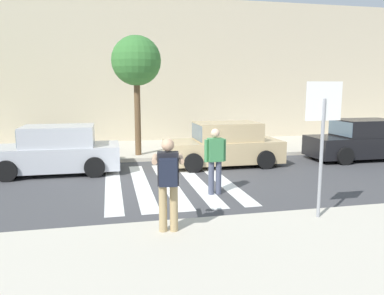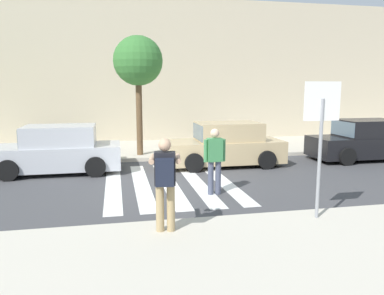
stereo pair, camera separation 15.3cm
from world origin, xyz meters
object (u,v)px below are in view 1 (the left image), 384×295
Objects in this scene: photographer_with_backpack at (168,177)px; pedestrian_crossing at (215,158)px; street_tree_center at (136,62)px; parked_car_tan at (224,145)px; stop_sign at (323,120)px; parked_car_black at (362,141)px; parked_car_silver at (56,151)px.

photographer_with_backpack is 1.00× the size of pedestrian_crossing.
pedestrian_crossing is at bearing -74.24° from street_tree_center.
photographer_with_backpack is at bearing -115.87° from parked_car_tan.
stop_sign is 0.67× the size of parked_car_black.
parked_car_silver is 1.00× the size of parked_car_tan.
photographer_with_backpack is at bearing -90.54° from street_tree_center.
stop_sign is 8.22m from parked_car_black.
street_tree_center is (-8.49, 2.06, 3.00)m from parked_car_black.
photographer_with_backpack is 0.42× the size of parked_car_black.
parked_car_tan is at bearing 0.00° from parked_car_silver.
stop_sign reaches higher than pedestrian_crossing.
stop_sign is at bearing -45.68° from parked_car_silver.
parked_car_silver is at bearing 134.32° from stop_sign.
stop_sign is at bearing 2.42° from photographer_with_backpack.
parked_car_silver is at bearing -143.76° from street_tree_center.
parked_car_tan is 0.89× the size of street_tree_center.
photographer_with_backpack is 6.71m from parked_car_silver.
street_tree_center is (-1.56, 5.52, 2.75)m from pedestrian_crossing.
stop_sign is 0.60× the size of street_tree_center.
street_tree_center is at bearing 105.76° from pedestrian_crossing.
street_tree_center is at bearing 89.46° from photographer_with_backpack.
street_tree_center is (2.80, 2.06, 3.00)m from parked_car_silver.
stop_sign is 0.67× the size of parked_car_tan.
parked_car_tan is 1.00× the size of parked_car_black.
parked_car_silver is 1.00× the size of parked_car_black.
pedestrian_crossing is 6.36m from street_tree_center.
photographer_with_backpack reaches higher than parked_car_black.
street_tree_center reaches higher than pedestrian_crossing.
photographer_with_backpack reaches higher than parked_car_tan.
pedestrian_crossing is at bearing -110.93° from parked_car_tan.
street_tree_center reaches higher than parked_car_silver.
stop_sign is 0.67× the size of parked_car_silver.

